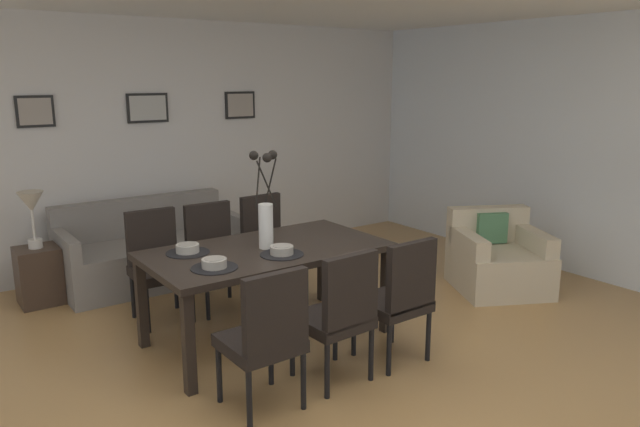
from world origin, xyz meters
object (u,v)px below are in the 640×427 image
(framed_picture_left, at_px, (35,111))
(side_table, at_px, (39,276))
(framed_picture_center, at_px, (148,108))
(dining_table, at_px, (267,257))
(dining_chair_mid_right, at_px, (268,239))
(dining_chair_far_right, at_px, (214,251))
(framed_picture_right, at_px, (240,105))
(bowl_near_left, at_px, (214,262))
(sofa, at_px, (151,253))
(armchair, at_px, (498,260))
(centerpiece_vase, at_px, (266,211))
(dining_chair_mid_left, at_px, (399,295))
(bowl_near_right, at_px, (188,248))
(dining_chair_near_right, at_px, (157,260))
(bowl_far_left, at_px, (282,249))
(dining_chair_far_left, at_px, (339,311))
(dining_chair_near_left, at_px, (266,333))
(table_lamp, at_px, (31,207))

(framed_picture_left, bearing_deg, side_table, -111.99)
(framed_picture_center, bearing_deg, dining_table, -90.00)
(dining_chair_mid_right, bearing_deg, dining_chair_far_right, -175.58)
(framed_picture_right, bearing_deg, bowl_near_left, -122.06)
(sofa, relative_size, armchair, 1.61)
(dining_table, relative_size, centerpiece_vase, 2.45)
(framed_picture_right, bearing_deg, framed_picture_left, 180.00)
(centerpiece_vase, bearing_deg, framed_picture_center, 90.02)
(dining_chair_mid_left, relative_size, framed_picture_left, 2.72)
(bowl_near_right, height_order, sofa, bowl_near_right)
(centerpiece_vase, height_order, sofa, centerpiece_vase)
(dining_table, height_order, bowl_near_right, bowl_near_right)
(armchair, bearing_deg, dining_chair_near_right, 157.40)
(dining_chair_near_right, distance_m, bowl_far_left, 1.28)
(dining_chair_near_right, bearing_deg, centerpiece_vase, -59.89)
(dining_chair_near_right, xyz_separation_m, dining_chair_mid_left, (1.08, -1.80, 0.00))
(armchair, distance_m, framed_picture_center, 3.85)
(dining_chair_far_left, height_order, bowl_far_left, dining_chair_far_left)
(bowl_near_right, distance_m, side_table, 1.87)
(framed_picture_center, bearing_deg, dining_chair_far_left, -89.48)
(sofa, bearing_deg, dining_chair_mid_left, -74.11)
(bowl_near_right, distance_m, framed_picture_center, 2.39)
(dining_table, height_order, dining_chair_mid_left, dining_chair_mid_left)
(dining_chair_near_right, relative_size, bowl_near_left, 5.41)
(framed_picture_left, bearing_deg, dining_chair_far_right, -54.59)
(dining_chair_near_right, height_order, centerpiece_vase, centerpiece_vase)
(dining_chair_far_left, height_order, armchair, dining_chair_far_left)
(bowl_near_left, xyz_separation_m, framed_picture_right, (1.62, 2.58, 0.91))
(bowl_near_left, distance_m, bowl_far_left, 0.54)
(dining_chair_near_left, relative_size, framed_picture_left, 2.72)
(dining_chair_mid_left, xyz_separation_m, framed_picture_left, (-1.63, 3.25, 1.18))
(dining_chair_far_left, bearing_deg, armchair, 13.58)
(dining_chair_near_left, relative_size, bowl_far_left, 5.41)
(bowl_far_left, bearing_deg, framed_picture_right, 67.35)
(dining_chair_mid_left, relative_size, side_table, 1.77)
(dining_table, distance_m, dining_chair_mid_left, 1.06)
(framed_picture_left, distance_m, framed_picture_right, 2.16)
(centerpiece_vase, xyz_separation_m, bowl_near_right, (-0.54, 0.22, -0.24))
(side_table, xyz_separation_m, armchair, (3.67, -2.16, 0.03))
(dining_chair_mid_left, bearing_deg, dining_table, 122.10)
(dining_chair_mid_left, bearing_deg, sofa, 105.89)
(framed_picture_center, bearing_deg, armchair, -48.11)
(table_lamp, bearing_deg, dining_chair_mid_left, -56.12)
(dining_chair_near_right, bearing_deg, dining_table, -59.97)
(armchair, bearing_deg, centerpiece_vase, 172.74)
(dining_table, height_order, framed_picture_center, framed_picture_center)
(centerpiece_vase, bearing_deg, sofa, 97.07)
(dining_chair_near_left, relative_size, side_table, 1.77)
(dining_table, relative_size, dining_chair_far_left, 1.96)
(table_lamp, bearing_deg, dining_chair_mid_right, -26.88)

